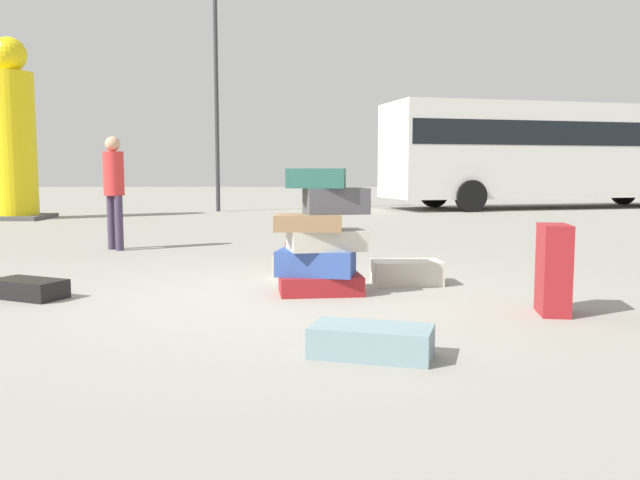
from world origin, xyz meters
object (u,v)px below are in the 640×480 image
(suitcase_black_upright_blue, at_px, (28,289))
(suitcase_cream_white_trunk, at_px, (406,272))
(suitcase_maroon_behind_tower, at_px, (553,269))
(parked_bus, at_px, (556,149))
(suitcase_tower, at_px, (321,240))
(suitcase_slate_left_side, at_px, (371,341))
(suitcase_cream_foreground_far, at_px, (307,267))
(lamp_post, at_px, (215,63))
(yellow_dummy_statue, at_px, (12,139))
(suitcase_maroon_right_side, at_px, (312,251))
(person_bearded_onlooker, at_px, (113,183))

(suitcase_black_upright_blue, relative_size, suitcase_cream_white_trunk, 0.97)
(suitcase_maroon_behind_tower, bearing_deg, parked_bus, 78.28)
(suitcase_tower, relative_size, suitcase_slate_left_side, 1.56)
(suitcase_cream_foreground_far, distance_m, lamp_post, 12.80)
(suitcase_tower, distance_m, suitcase_cream_white_trunk, 1.11)
(suitcase_black_upright_blue, bearing_deg, suitcase_maroon_behind_tower, 16.15)
(suitcase_cream_foreground_far, bearing_deg, lamp_post, 109.59)
(yellow_dummy_statue, distance_m, parked_bus, 15.47)
(suitcase_cream_white_trunk, distance_m, suitcase_maroon_right_side, 2.02)
(suitcase_maroon_behind_tower, bearing_deg, yellow_dummy_statue, 138.81)
(parked_bus, bearing_deg, suitcase_cream_foreground_far, -133.27)
(suitcase_maroon_behind_tower, distance_m, suitcase_slate_left_side, 2.05)
(suitcase_slate_left_side, bearing_deg, person_bearded_onlooker, 136.27)
(suitcase_tower, distance_m, suitcase_slate_left_side, 2.22)
(suitcase_cream_foreground_far, relative_size, parked_bus, 0.06)
(suitcase_tower, height_order, suitcase_cream_foreground_far, suitcase_tower)
(suitcase_slate_left_side, distance_m, parked_bus, 18.17)
(suitcase_tower, xyz_separation_m, person_bearded_onlooker, (-3.05, 3.50, 0.48))
(suitcase_cream_white_trunk, bearing_deg, lamp_post, 103.51)
(suitcase_black_upright_blue, relative_size, suitcase_maroon_behind_tower, 0.92)
(suitcase_cream_foreground_far, xyz_separation_m, suitcase_slate_left_side, (0.46, -3.03, -0.03))
(lamp_post, bearing_deg, suitcase_maroon_right_side, -74.85)
(suitcase_black_upright_blue, xyz_separation_m, suitcase_cream_white_trunk, (3.60, 0.76, 0.04))
(suitcase_tower, height_order, suitcase_maroon_behind_tower, suitcase_tower)
(suitcase_tower, distance_m, yellow_dummy_statue, 12.28)
(suitcase_cream_foreground_far, height_order, lamp_post, lamp_post)
(suitcase_cream_white_trunk, height_order, suitcase_cream_foreground_far, suitcase_cream_foreground_far)
(suitcase_black_upright_blue, relative_size, suitcase_cream_foreground_far, 0.95)
(suitcase_cream_white_trunk, height_order, lamp_post, lamp_post)
(suitcase_maroon_behind_tower, bearing_deg, person_bearded_onlooker, 146.11)
(person_bearded_onlooker, bearing_deg, suitcase_slate_left_side, -15.89)
(suitcase_tower, height_order, yellow_dummy_statue, yellow_dummy_statue)
(suitcase_slate_left_side, relative_size, yellow_dummy_statue, 0.18)
(suitcase_slate_left_side, bearing_deg, yellow_dummy_statue, 138.40)
(suitcase_cream_foreground_far, xyz_separation_m, person_bearded_onlooker, (-2.91, 2.63, 0.87))
(suitcase_maroon_behind_tower, relative_size, lamp_post, 0.12)
(suitcase_tower, bearing_deg, suitcase_maroon_behind_tower, -25.38)
(lamp_post, bearing_deg, suitcase_cream_white_trunk, -72.56)
(yellow_dummy_statue, bearing_deg, suitcase_cream_white_trunk, -48.10)
(suitcase_cream_white_trunk, xyz_separation_m, yellow_dummy_statue, (-8.25, 9.19, 1.80))
(suitcase_cream_white_trunk, distance_m, suitcase_slate_left_side, 2.76)
(yellow_dummy_statue, bearing_deg, lamp_post, 33.73)
(suitcase_maroon_right_side, bearing_deg, suitcase_black_upright_blue, -113.99)
(suitcase_black_upright_blue, xyz_separation_m, suitcase_cream_foreground_far, (2.57, 1.09, 0.04))
(suitcase_cream_foreground_far, bearing_deg, parked_bus, 67.54)
(suitcase_tower, height_order, suitcase_black_upright_blue, suitcase_tower)
(suitcase_slate_left_side, bearing_deg, lamp_post, 117.87)
(suitcase_black_upright_blue, distance_m, person_bearded_onlooker, 3.85)
(suitcase_cream_white_trunk, xyz_separation_m, suitcase_maroon_right_side, (-1.00, 1.75, 0.00))
(suitcase_maroon_behind_tower, height_order, suitcase_maroon_right_side, suitcase_maroon_behind_tower)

